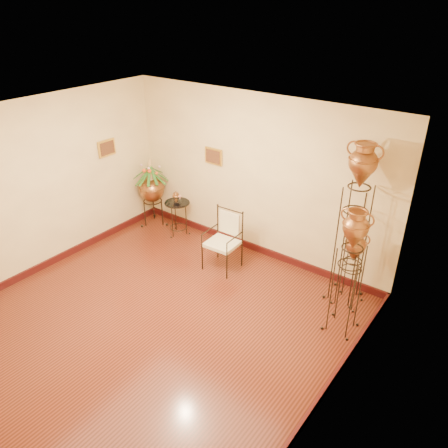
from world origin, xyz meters
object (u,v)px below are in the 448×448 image
Objects in this scene: amphora_mid at (349,272)px; planter_urn at (151,187)px; side_table at (178,217)px; armchair at (222,241)px; amphora_tall at (353,224)px.

amphora_mid is 4.36m from planter_urn.
side_table is (-3.61, 0.66, -0.58)m from amphora_mid.
planter_urn reaches higher than side_table.
armchair is (-2.22, 0.22, -0.42)m from amphora_mid.
armchair is (2.08, -0.47, -0.29)m from planter_urn.
amphora_tall is 2.43× the size of armchair.
amphora_tall is 2.15m from armchair.
armchair is at bearing -166.51° from amphora_tall.
amphora_tall reaches higher than armchair.
amphora_tall is at bearing 0.57° from side_table.
amphora_tall reaches higher than side_table.
planter_urn is at bearing 180.00° from amphora_tall.
amphora_mid is at bearing -69.25° from amphora_tall.
amphora_mid reaches higher than side_table.
armchair is at bearing -12.76° from planter_urn.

